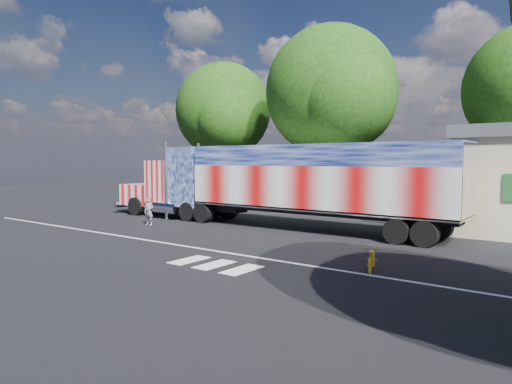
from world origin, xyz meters
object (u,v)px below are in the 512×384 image
Objects in this scene: woman at (149,211)px; tree_nw_a at (224,111)px; coach_bus at (282,185)px; bicycle at (372,258)px; tree_n_mid at (333,92)px; semi_truck at (272,182)px.

woman is 21.23m from tree_nw_a.
bicycle is at bearing -47.74° from coach_bus.
woman is at bearing -61.75° from tree_nw_a.
tree_n_mid is (-11.36, 19.29, 8.63)m from bicycle.
coach_bus is 7.60× the size of bicycle.
tree_nw_a reaches higher than woman.
woman is at bearing 152.70° from bicycle.
woman is (-5.70, -3.68, -1.64)m from semi_truck.
semi_truck is 1.83× the size of coach_bus.
bicycle is at bearing -40.67° from tree_nw_a.
bicycle is at bearing -37.26° from semi_truck.
semi_truck reaches higher than coach_bus.
coach_bus is (-4.32, 7.57, -0.60)m from semi_truck.
tree_n_mid is (12.02, -0.79, 0.68)m from tree_nw_a.
coach_bus is at bearing 115.58° from bicycle.
woman reaches higher than bicycle.
woman is 0.12× the size of tree_nw_a.
tree_n_mid is (-3.06, 12.99, 6.63)m from semi_truck.
bicycle is 0.11× the size of tree_n_mid.
tree_nw_a reaches higher than coach_bus.
tree_n_mid is at bearing 76.98° from coach_bus.
tree_nw_a is 0.91× the size of tree_n_mid.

